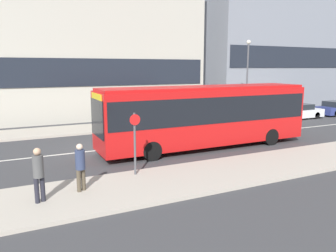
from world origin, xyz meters
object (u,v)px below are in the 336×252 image
(bus_stop_sign, at_px, (135,139))
(street_lamp, at_px, (247,71))
(pedestrian_near_stop, at_px, (38,171))
(parked_car_1, at_px, (298,112))
(city_bus, at_px, (205,113))
(parked_car_0, at_px, (254,115))
(pedestrian_down_pavement, at_px, (80,164))

(bus_stop_sign, distance_m, street_lamp, 17.40)
(pedestrian_near_stop, xyz_separation_m, street_lamp, (17.62, 11.49, 2.99))
(parked_car_1, xyz_separation_m, street_lamp, (-4.36, 1.70, 3.54))
(pedestrian_near_stop, bearing_deg, city_bus, 3.74)
(parked_car_0, distance_m, street_lamp, 4.00)
(city_bus, xyz_separation_m, bus_stop_sign, (-5.30, -3.13, -0.35))
(pedestrian_down_pavement, height_order, bus_stop_sign, bus_stop_sign)
(parked_car_1, relative_size, pedestrian_down_pavement, 2.62)
(parked_car_1, xyz_separation_m, bus_stop_sign, (-18.23, -8.50, 1.00))
(bus_stop_sign, bearing_deg, pedestrian_down_pavement, -159.67)
(city_bus, xyz_separation_m, pedestrian_down_pavement, (-7.65, -4.00, -0.87))
(pedestrian_down_pavement, relative_size, street_lamp, 0.26)
(city_bus, relative_size, parked_car_0, 2.95)
(pedestrian_near_stop, height_order, street_lamp, street_lamp)
(parked_car_1, height_order, street_lamp, street_lamp)
(parked_car_1, xyz_separation_m, pedestrian_down_pavement, (-20.58, -9.37, 0.49))
(parked_car_1, xyz_separation_m, pedestrian_near_stop, (-21.98, -9.79, 0.55))
(parked_car_1, relative_size, pedestrian_near_stop, 2.48)
(pedestrian_near_stop, bearing_deg, bus_stop_sign, -3.38)
(pedestrian_near_stop, relative_size, bus_stop_sign, 0.71)
(pedestrian_near_stop, xyz_separation_m, pedestrian_down_pavement, (1.40, 0.41, -0.06))
(bus_stop_sign, relative_size, street_lamp, 0.39)
(parked_car_1, height_order, pedestrian_down_pavement, pedestrian_down_pavement)
(parked_car_1, relative_size, street_lamp, 0.68)
(parked_car_0, relative_size, pedestrian_near_stop, 2.27)
(bus_stop_sign, bearing_deg, city_bus, 30.60)
(parked_car_1, distance_m, pedestrian_near_stop, 24.07)
(pedestrian_down_pavement, bearing_deg, bus_stop_sign, 172.37)
(pedestrian_near_stop, bearing_deg, pedestrian_down_pavement, -5.84)
(city_bus, bearing_deg, pedestrian_near_stop, -148.63)
(street_lamp, bearing_deg, parked_car_0, -107.51)
(parked_car_1, bearing_deg, parked_car_0, -178.80)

